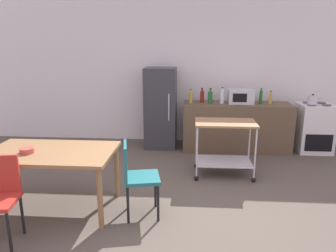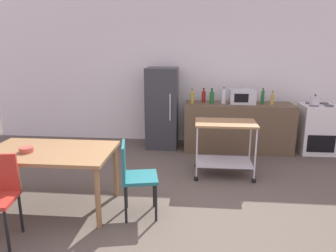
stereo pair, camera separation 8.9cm
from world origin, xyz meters
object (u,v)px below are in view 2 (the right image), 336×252
chair_teal (134,174)px  bottle_sparkling_water (272,99)px  kitchen_cart (225,140)px  bottle_olive_oil (263,97)px  microwave (242,97)px  bottle_vinegar (212,97)px  kettle (315,100)px  refrigerator (162,108)px  stove_oven (316,129)px  dining_table (50,156)px  bottle_soda (192,98)px  bottle_hot_sauce (204,96)px  fruit_bowl (26,150)px  bottle_wine (224,97)px

chair_teal → bottle_sparkling_water: size_ratio=3.58×
kitchen_cart → bottle_olive_oil: bottle_olive_oil is taller
kitchen_cart → microwave: (0.41, 1.31, 0.46)m
chair_teal → bottle_vinegar: (0.98, 2.55, 0.50)m
bottle_vinegar → kettle: 1.84m
refrigerator → bottle_olive_oil: (1.88, -0.07, 0.25)m
stove_oven → chair_teal: bearing=-138.6°
dining_table → bottle_olive_oil: bottle_olive_oil is taller
chair_teal → kitchen_cart: (1.14, 1.29, 0.05)m
stove_oven → bottle_sparkling_water: bearing=-176.9°
kettle → chair_teal: bearing=-138.5°
bottle_soda → microwave: bottle_soda is taller
kitchen_cart → bottle_olive_oil: size_ratio=3.13×
bottle_soda → bottle_vinegar: (0.36, 0.00, 0.01)m
dining_table → bottle_soda: bearing=56.4°
kitchen_cart → bottle_hot_sauce: bottle_hot_sauce is taller
refrigerator → fruit_bowl: refrigerator is taller
dining_table → fruit_bowl: bearing=-159.1°
bottle_vinegar → kettle: size_ratio=1.19×
bottle_hot_sauce → bottle_vinegar: bottle_vinegar is taller
bottle_vinegar → bottle_soda: bearing=-179.8°
dining_table → bottle_sparkling_water: size_ratio=6.04×
dining_table → fruit_bowl: size_ratio=9.22×
refrigerator → bottle_hot_sauce: refrigerator is taller
dining_table → refrigerator: 2.80m
bottle_sparkling_water → bottle_olive_oil: bearing=160.2°
bottle_vinegar → microwave: size_ratio=0.62×
bottle_vinegar → bottle_wine: 0.22m
bottle_soda → bottle_vinegar: bottle_vinegar is taller
dining_table → chair_teal: 1.05m
refrigerator → kettle: (2.78, -0.18, 0.23)m
bottle_vinegar → bottle_wine: (0.22, -0.00, 0.01)m
bottle_soda → bottle_hot_sauce: size_ratio=0.98×
dining_table → fruit_bowl: (-0.24, -0.09, 0.11)m
bottle_hot_sauce → chair_teal: bearing=-107.2°
dining_table → kettle: size_ratio=6.26×
kitchen_cart → fruit_bowl: size_ratio=5.59×
microwave → kettle: microwave is taller
bottle_sparkling_water → bottle_vinegar: bearing=179.3°
bottle_olive_oil → fruit_bowl: 4.12m
stove_oven → fruit_bowl: stove_oven is taller
bottle_hot_sauce → microwave: 0.72m
refrigerator → bottle_vinegar: size_ratio=5.43×
bottle_vinegar → dining_table: bearing=-129.1°
dining_table → microwave: 3.63m
microwave → bottle_sparkling_water: 0.54m
bottle_wine → fruit_bowl: size_ratio=1.86×
stove_oven → fruit_bowl: (-4.20, -2.60, 0.33)m
bottle_olive_oil → kettle: (0.90, -0.11, -0.03)m
kettle → bottle_hot_sauce: bearing=174.8°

